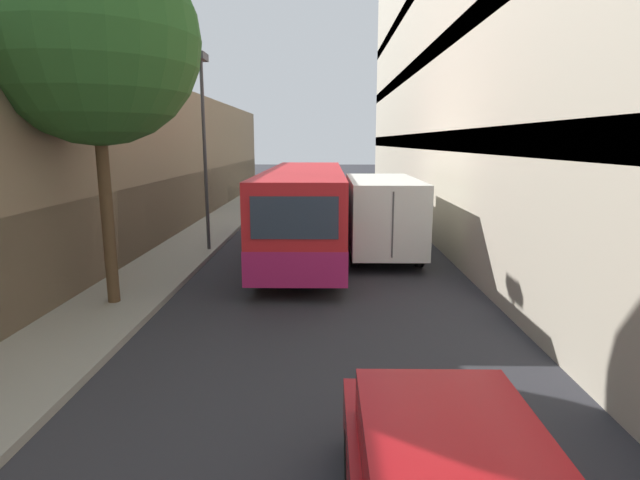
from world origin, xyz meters
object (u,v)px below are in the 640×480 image
(panel_van, at_px, (289,191))
(street_tree_left, at_px, (92,38))
(box_truck, at_px, (380,210))
(street_lamp, at_px, (203,116))
(bus, at_px, (305,209))

(panel_van, height_order, street_tree_left, street_tree_left)
(street_tree_left, bearing_deg, panel_van, 80.92)
(box_truck, height_order, street_lamp, street_lamp)
(bus, xyz_separation_m, street_tree_left, (-4.35, -6.04, 4.54))
(bus, height_order, box_truck, bus)
(bus, xyz_separation_m, box_truck, (2.68, 0.51, -0.11))
(bus, height_order, street_tree_left, street_tree_left)
(bus, bearing_deg, box_truck, 10.74)
(bus, distance_m, street_lamp, 4.72)
(panel_van, relative_size, street_lamp, 0.66)
(bus, relative_size, box_truck, 1.51)
(box_truck, bearing_deg, street_tree_left, -137.02)
(box_truck, distance_m, street_tree_left, 10.68)
(box_truck, bearing_deg, panel_van, 110.09)
(bus, distance_m, box_truck, 2.73)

